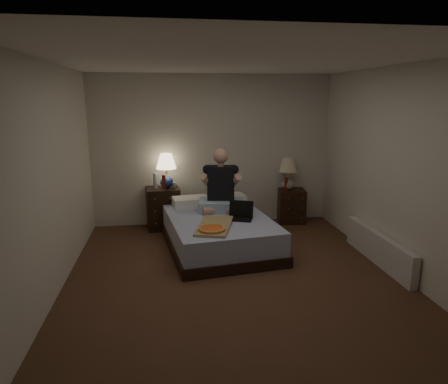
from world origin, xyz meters
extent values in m
cube|color=#533323|center=(0.00, 0.00, 0.00)|extent=(4.00, 4.50, 0.00)
cube|color=white|center=(0.00, 0.00, 2.50)|extent=(4.00, 4.50, 0.00)
cube|color=beige|center=(0.00, 2.25, 1.25)|extent=(4.00, 0.00, 2.50)
cube|color=beige|center=(0.00, -2.25, 1.25)|extent=(4.00, 0.00, 2.50)
cube|color=beige|center=(-2.00, 0.00, 1.25)|extent=(0.00, 4.50, 2.50)
cube|color=beige|center=(2.00, 0.00, 1.25)|extent=(0.00, 4.50, 2.50)
cube|color=#5666AD|center=(-0.05, 0.98, 0.23)|extent=(1.60, 1.99, 0.46)
cube|color=black|center=(-0.85, 2.05, 0.34)|extent=(0.57, 0.52, 0.68)
cube|color=black|center=(1.35, 2.05, 0.29)|extent=(0.49, 0.46, 0.58)
cylinder|color=silver|center=(-0.96, 2.02, 0.80)|extent=(0.07, 0.07, 0.25)
cylinder|color=#AFAFAA|center=(-0.66, 1.98, 0.73)|extent=(0.07, 0.07, 0.10)
cylinder|color=#5B1C0D|center=(-0.82, 1.97, 0.79)|extent=(0.06, 0.06, 0.23)
cylinder|color=#5A190C|center=(1.22, 1.98, 0.69)|extent=(0.06, 0.06, 0.23)
cube|color=silver|center=(1.93, 0.16, 0.20)|extent=(0.10, 1.60, 0.40)
camera|label=1|loc=(-0.77, -4.39, 2.12)|focal=32.00mm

